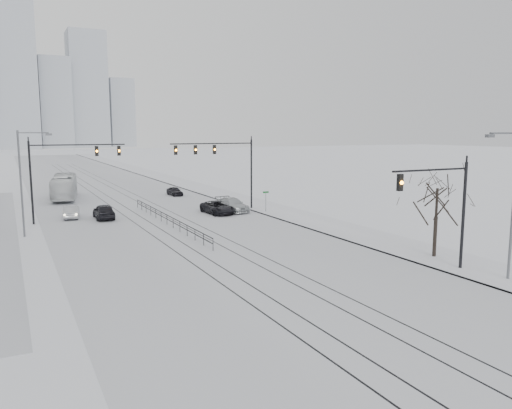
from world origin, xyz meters
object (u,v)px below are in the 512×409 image
at_px(bare_tree, 437,195).
at_px(sedan_sb_outer, 71,212).
at_px(sedan_nb_right, 232,205).
at_px(sedan_nb_front, 217,208).
at_px(sedan_sb_inner, 104,211).
at_px(traffic_mast_near, 446,202).
at_px(sedan_nb_far, 175,191).
at_px(box_truck, 64,187).

height_order(bare_tree, sedan_sb_outer, bare_tree).
distance_m(bare_tree, sedan_nb_right, 26.09).
distance_m(sedan_nb_front, sedan_nb_right, 2.21).
relative_size(sedan_sb_inner, sedan_sb_outer, 1.11).
bearing_deg(sedan_nb_front, traffic_mast_near, -85.81).
bearing_deg(traffic_mast_near, sedan_sb_inner, 117.60).
relative_size(traffic_mast_near, sedan_nb_far, 1.96).
relative_size(sedan_sb_outer, sedan_nb_far, 1.16).
distance_m(bare_tree, sedan_nb_front, 25.85).
bearing_deg(sedan_nb_front, sedan_nb_far, 83.99).
relative_size(sedan_sb_inner, sedan_nb_right, 0.88).
height_order(traffic_mast_near, box_truck, traffic_mast_near).
relative_size(sedan_nb_right, sedan_nb_far, 1.46).
distance_m(traffic_mast_near, sedan_nb_far, 45.31).
relative_size(traffic_mast_near, sedan_nb_right, 1.35).
bearing_deg(sedan_nb_front, sedan_sb_outer, 159.88).
relative_size(sedan_nb_far, box_truck, 0.31).
bearing_deg(sedan_sb_outer, traffic_mast_near, 129.19).
distance_m(traffic_mast_near, sedan_sb_outer, 37.15).
distance_m(traffic_mast_near, sedan_sb_inner, 34.02).
relative_size(traffic_mast_near, sedan_sb_inner, 1.53).
height_order(sedan_sb_inner, box_truck, box_truck).
height_order(sedan_nb_right, box_truck, box_truck).
distance_m(traffic_mast_near, bare_tree, 3.85).
bearing_deg(sedan_nb_far, sedan_nb_front, -95.76).
bearing_deg(bare_tree, sedan_nb_right, 99.69).
bearing_deg(box_truck, sedan_nb_far, 177.41).
distance_m(sedan_sb_inner, sedan_sb_outer, 3.53).
height_order(sedan_nb_far, box_truck, box_truck).
xyz_separation_m(traffic_mast_near, sedan_sb_inner, (-15.66, 29.96, -3.78)).
bearing_deg(sedan_nb_front, bare_tree, -79.48).
bearing_deg(traffic_mast_near, bare_tree, 51.24).
bearing_deg(traffic_mast_near, box_truck, 110.22).
distance_m(bare_tree, sedan_sb_outer, 35.95).
distance_m(sedan_nb_front, box_truck, 24.34).
bearing_deg(sedan_nb_far, bare_tree, -85.89).
distance_m(sedan_sb_inner, sedan_nb_front, 11.84).
bearing_deg(box_truck, traffic_mast_near, 119.17).
bearing_deg(sedan_sb_inner, bare_tree, 125.54).
bearing_deg(bare_tree, traffic_mast_near, -128.76).
distance_m(bare_tree, sedan_nb_far, 42.58).
bearing_deg(box_truck, sedan_nb_right, 137.89).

